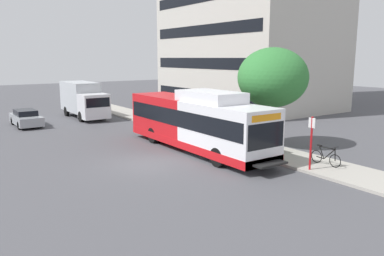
% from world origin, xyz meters
% --- Properties ---
extents(ground_plane, '(120.00, 120.00, 0.00)m').
position_xyz_m(ground_plane, '(0.00, 8.00, 0.00)').
color(ground_plane, '#4C4C51').
extents(sidewalk_curb, '(3.00, 56.00, 0.14)m').
position_xyz_m(sidewalk_curb, '(7.00, 6.00, 0.07)').
color(sidewalk_curb, '#A8A399').
rests_on(sidewalk_curb, ground).
extents(transit_bus, '(2.58, 12.25, 3.65)m').
position_xyz_m(transit_bus, '(3.88, 1.03, 1.70)').
color(transit_bus, white).
rests_on(transit_bus, ground).
extents(bus_stop_sign_pole, '(0.10, 0.36, 2.60)m').
position_xyz_m(bus_stop_sign_pole, '(5.81, -5.78, 1.65)').
color(bus_stop_sign_pole, red).
rests_on(bus_stop_sign_pole, sidewalk_curb).
extents(bicycle_parked, '(0.52, 1.76, 1.02)m').
position_xyz_m(bicycle_parked, '(7.12, -5.71, 0.56)').
color(bicycle_parked, black).
rests_on(bicycle_parked, sidewalk_curb).
extents(street_tree_near_stop, '(4.25, 4.25, 5.97)m').
position_xyz_m(street_tree_near_stop, '(8.18, -0.89, 4.29)').
color(street_tree_near_stop, '#4C3823').
rests_on(street_tree_near_stop, sidewalk_curb).
extents(parked_car_far_lane, '(1.80, 4.50, 1.33)m').
position_xyz_m(parked_car_far_lane, '(-2.69, 15.69, 0.66)').
color(parked_car_far_lane, '#93999E').
rests_on(parked_car_far_lane, ground).
extents(box_truck_background, '(2.32, 7.01, 3.25)m').
position_xyz_m(box_truck_background, '(2.69, 17.34, 1.74)').
color(box_truck_background, silver).
rests_on(box_truck_background, ground).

